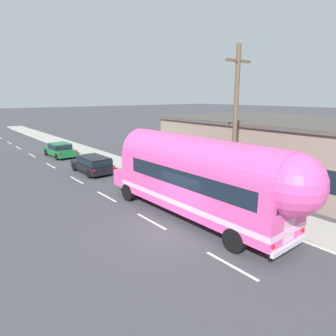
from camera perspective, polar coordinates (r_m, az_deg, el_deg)
ground_plane at (r=14.07m, az=0.06°, el=-11.78°), size 300.00×300.00×0.00m
lane_markings at (r=25.81m, az=-12.94°, el=-0.25°), size 3.99×80.00×0.01m
sidewalk_slab at (r=24.59m, az=-4.97°, el=-0.46°), size 2.63×90.00×0.15m
roadside_building at (r=23.37m, az=25.33°, el=2.79°), size 11.09×20.86×4.34m
utility_pole at (r=16.29m, az=12.52°, el=7.62°), size 1.80×0.24×8.50m
painted_bus at (r=14.39m, az=6.52°, el=-1.51°), size 2.77×12.30×4.12m
car_lead at (r=24.50m, az=-14.01°, el=0.84°), size 1.95×4.26×1.37m
car_second at (r=32.19m, az=-19.73°, el=3.34°), size 2.05×4.51×1.37m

